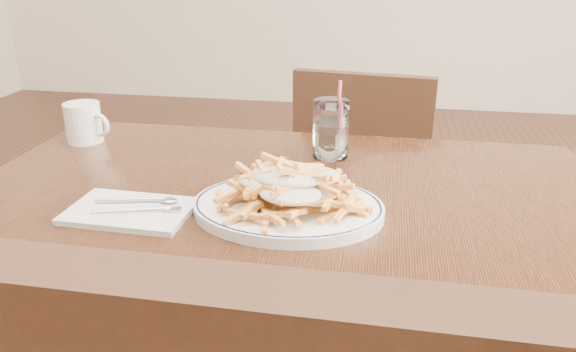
% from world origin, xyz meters
% --- Properties ---
extents(table, '(1.20, 0.80, 0.75)m').
position_xyz_m(table, '(0.00, 0.00, 0.67)').
color(table, black).
rests_on(table, ground).
extents(chair_far, '(0.44, 0.44, 0.86)m').
position_xyz_m(chair_far, '(0.13, 0.72, 0.49)').
color(chair_far, black).
rests_on(chair_far, ground).
extents(fries_plate, '(0.38, 0.35, 0.02)m').
position_xyz_m(fries_plate, '(0.03, -0.06, 0.76)').
color(fries_plate, white).
rests_on(fries_plate, table).
extents(loaded_fries, '(0.26, 0.22, 0.07)m').
position_xyz_m(loaded_fries, '(0.03, -0.06, 0.81)').
color(loaded_fries, '#EC9F48').
rests_on(loaded_fries, fries_plate).
extents(napkin, '(0.21, 0.14, 0.01)m').
position_xyz_m(napkin, '(-0.24, -0.10, 0.76)').
color(napkin, silver).
rests_on(napkin, table).
extents(cutlery, '(0.17, 0.10, 0.01)m').
position_xyz_m(cutlery, '(-0.24, -0.10, 0.76)').
color(cutlery, silver).
rests_on(cutlery, napkin).
extents(water_glass, '(0.08, 0.08, 0.17)m').
position_xyz_m(water_glass, '(0.07, 0.24, 0.81)').
color(water_glass, white).
rests_on(water_glass, table).
extents(coffee_mug, '(0.12, 0.08, 0.09)m').
position_xyz_m(coffee_mug, '(-0.51, 0.24, 0.80)').
color(coffee_mug, white).
rests_on(coffee_mug, table).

